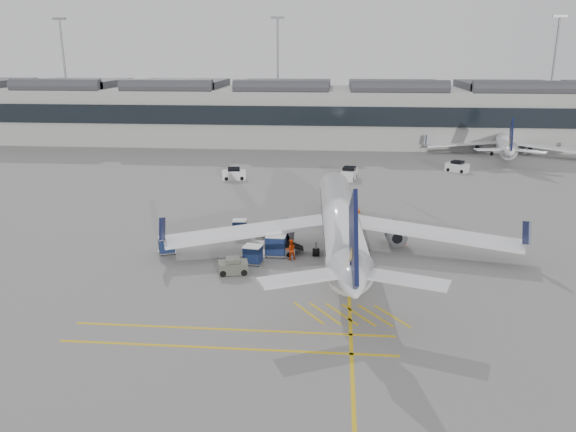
# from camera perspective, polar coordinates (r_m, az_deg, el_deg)

# --- Properties ---
(ground) EXTENTS (220.00, 220.00, 0.00)m
(ground) POSITION_cam_1_polar(r_m,az_deg,el_deg) (48.42, -5.81, -5.78)
(ground) COLOR gray
(ground) RESTS_ON ground
(terminal) EXTENTS (200.00, 20.45, 12.40)m
(terminal) POSITION_cam_1_polar(r_m,az_deg,el_deg) (116.86, 0.72, 10.51)
(terminal) COLOR #9E9E99
(terminal) RESTS_ON ground
(light_masts) EXTENTS (113.00, 0.60, 25.45)m
(light_masts) POSITION_cam_1_polar(r_m,az_deg,el_deg) (130.45, 0.46, 14.81)
(light_masts) COLOR slate
(light_masts) RESTS_ON ground
(apron_markings) EXTENTS (0.25, 60.00, 0.01)m
(apron_markings) POSITION_cam_1_polar(r_m,az_deg,el_deg) (56.99, 6.01, -2.31)
(apron_markings) COLOR gold
(apron_markings) RESTS_ON ground
(airliner_main) EXTENTS (33.09, 36.22, 9.62)m
(airliner_main) POSITION_cam_1_polar(r_m,az_deg,el_deg) (52.85, 5.35, -0.59)
(airliner_main) COLOR white
(airliner_main) RESTS_ON ground
(airliner_far) EXTENTS (27.52, 30.35, 8.15)m
(airliner_far) POSITION_cam_1_polar(r_m,az_deg,el_deg) (109.93, 21.07, 7.08)
(airliner_far) COLOR white
(airliner_far) RESTS_ON ground
(belt_loader) EXTENTS (5.01, 2.09, 2.01)m
(belt_loader) POSITION_cam_1_polar(r_m,az_deg,el_deg) (52.28, -1.68, -3.30)
(belt_loader) COLOR silver
(belt_loader) RESTS_ON ground
(baggage_cart_a) EXTENTS (1.86, 1.64, 1.71)m
(baggage_cart_a) POSITION_cam_1_polar(r_m,az_deg,el_deg) (49.95, -3.59, -3.89)
(baggage_cart_a) COLOR gray
(baggage_cart_a) RESTS_ON ground
(baggage_cart_b) EXTENTS (2.01, 1.68, 2.06)m
(baggage_cart_b) POSITION_cam_1_polar(r_m,az_deg,el_deg) (51.72, -1.22, -2.92)
(baggage_cart_b) COLOR gray
(baggage_cart_b) RESTS_ON ground
(baggage_cart_c) EXTENTS (1.63, 1.38, 1.60)m
(baggage_cart_c) POSITION_cam_1_polar(r_m,az_deg,el_deg) (57.81, -4.93, -1.12)
(baggage_cart_c) COLOR gray
(baggage_cart_c) RESTS_ON ground
(baggage_cart_d) EXTENTS (1.88, 1.75, 1.59)m
(baggage_cart_d) POSITION_cam_1_polar(r_m,az_deg,el_deg) (53.60, -12.23, -2.88)
(baggage_cart_d) COLOR gray
(baggage_cart_d) RESTS_ON ground
(ramp_agent_a) EXTENTS (0.67, 0.56, 1.58)m
(ramp_agent_a) POSITION_cam_1_polar(r_m,az_deg,el_deg) (55.35, 0.21, -1.93)
(ramp_agent_a) COLOR #FB530D
(ramp_agent_a) RESTS_ON ground
(ramp_agent_b) EXTENTS (1.10, 0.96, 1.93)m
(ramp_agent_b) POSITION_cam_1_polar(r_m,az_deg,el_deg) (50.86, 0.28, -3.42)
(ramp_agent_b) COLOR #FF460D
(ramp_agent_b) RESTS_ON ground
(pushback_tug) EXTENTS (2.74, 2.02, 1.38)m
(pushback_tug) POSITION_cam_1_polar(r_m,az_deg,el_deg) (48.13, -5.60, -5.12)
(pushback_tug) COLOR #4F5144
(pushback_tug) RESTS_ON ground
(safety_cone_nose) EXTENTS (0.41, 0.41, 0.56)m
(safety_cone_nose) POSITION_cam_1_polar(r_m,az_deg,el_deg) (66.25, 7.22, 0.59)
(safety_cone_nose) COLOR #F24C0A
(safety_cone_nose) RESTS_ON ground
(safety_cone_engine) EXTENTS (0.35, 0.35, 0.49)m
(safety_cone_engine) POSITION_cam_1_polar(r_m,az_deg,el_deg) (56.05, 11.74, -2.65)
(safety_cone_engine) COLOR #F24C0A
(safety_cone_engine) RESTS_ON ground
(service_van_left) EXTENTS (3.65, 2.28, 1.75)m
(service_van_left) POSITION_cam_1_polar(r_m,az_deg,el_deg) (83.15, -5.51, 4.26)
(service_van_left) COLOR silver
(service_van_left) RESTS_ON ground
(service_van_mid) EXTENTS (2.56, 3.97, 1.89)m
(service_van_mid) POSITION_cam_1_polar(r_m,az_deg,el_deg) (83.18, 6.24, 4.28)
(service_van_mid) COLOR silver
(service_van_mid) RESTS_ON ground
(service_van_right) EXTENTS (3.69, 3.26, 1.71)m
(service_van_right) POSITION_cam_1_polar(r_m,az_deg,el_deg) (92.06, 16.81, 4.81)
(service_van_right) COLOR silver
(service_van_right) RESTS_ON ground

